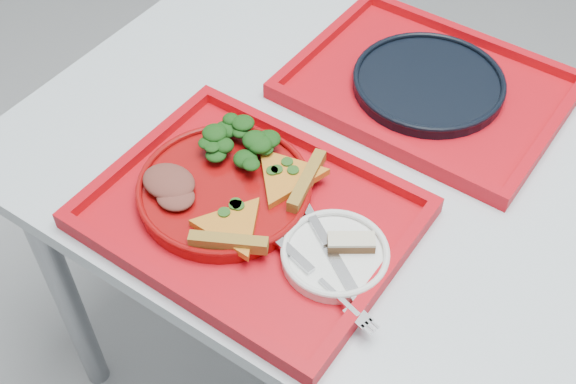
{
  "coord_description": "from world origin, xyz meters",
  "views": [
    {
      "loc": [
        0.11,
        -0.74,
        1.58
      ],
      "look_at": [
        -0.29,
        -0.16,
        0.78
      ],
      "focal_mm": 45.0,
      "sensor_mm": 36.0,
      "label": 1
    }
  ],
  "objects_px": {
    "tray_main": "(251,217)",
    "dinner_plate": "(225,191)",
    "dessert_bar": "(351,242)",
    "tray_far": "(427,90)",
    "navy_plate": "(428,84)"
  },
  "relations": [
    {
      "from": "tray_far",
      "to": "dessert_bar",
      "type": "bearing_deg",
      "value": -78.12
    },
    {
      "from": "tray_main",
      "to": "dessert_bar",
      "type": "xyz_separation_m",
      "value": [
        0.16,
        0.02,
        0.03
      ]
    },
    {
      "from": "tray_far",
      "to": "navy_plate",
      "type": "height_order",
      "value": "navy_plate"
    },
    {
      "from": "dinner_plate",
      "to": "dessert_bar",
      "type": "bearing_deg",
      "value": 3.31
    },
    {
      "from": "tray_far",
      "to": "navy_plate",
      "type": "relative_size",
      "value": 1.73
    },
    {
      "from": "dessert_bar",
      "to": "navy_plate",
      "type": "bearing_deg",
      "value": 66.12
    },
    {
      "from": "tray_far",
      "to": "navy_plate",
      "type": "xyz_separation_m",
      "value": [
        0.0,
        0.0,
        0.01
      ]
    },
    {
      "from": "tray_main",
      "to": "navy_plate",
      "type": "height_order",
      "value": "navy_plate"
    },
    {
      "from": "dinner_plate",
      "to": "dessert_bar",
      "type": "relative_size",
      "value": 3.78
    },
    {
      "from": "tray_main",
      "to": "dinner_plate",
      "type": "relative_size",
      "value": 1.73
    },
    {
      "from": "tray_far",
      "to": "dessert_bar",
      "type": "xyz_separation_m",
      "value": [
        0.07,
        -0.38,
        0.03
      ]
    },
    {
      "from": "tray_far",
      "to": "dinner_plate",
      "type": "relative_size",
      "value": 1.73
    },
    {
      "from": "tray_main",
      "to": "dinner_plate",
      "type": "xyz_separation_m",
      "value": [
        -0.05,
        0.01,
        0.02
      ]
    },
    {
      "from": "tray_main",
      "to": "tray_far",
      "type": "height_order",
      "value": "same"
    },
    {
      "from": "navy_plate",
      "to": "dessert_bar",
      "type": "xyz_separation_m",
      "value": [
        0.07,
        -0.38,
        0.02
      ]
    }
  ]
}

